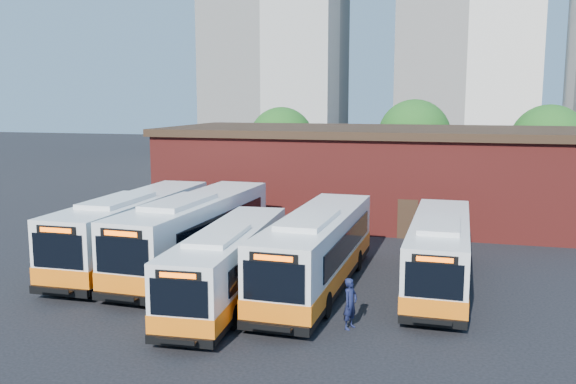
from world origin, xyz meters
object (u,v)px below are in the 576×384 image
(bus_mideast, at_px, (317,253))
(transit_worker, at_px, (350,304))
(bus_midwest, at_px, (229,267))
(bus_farwest, at_px, (135,231))
(bus_west, at_px, (195,235))
(bus_east, at_px, (440,255))

(bus_mideast, height_order, transit_worker, bus_mideast)
(bus_midwest, bearing_deg, bus_farwest, 144.43)
(bus_west, height_order, bus_mideast, bus_west)
(bus_west, bearing_deg, bus_mideast, -12.65)
(bus_west, distance_m, bus_midwest, 5.41)
(bus_farwest, bearing_deg, bus_west, -0.72)
(bus_farwest, relative_size, bus_east, 1.12)
(bus_west, relative_size, transit_worker, 7.22)
(bus_west, height_order, bus_midwest, bus_west)
(bus_midwest, distance_m, bus_east, 9.40)
(bus_farwest, distance_m, bus_west, 3.37)
(bus_mideast, xyz_separation_m, bus_east, (5.23, 1.66, -0.13))
(bus_west, relative_size, bus_midwest, 1.17)
(bus_midwest, bearing_deg, bus_east, 22.62)
(bus_mideast, bearing_deg, bus_east, 19.12)
(bus_farwest, distance_m, bus_mideast, 10.11)
(bus_west, bearing_deg, bus_midwest, -49.14)
(bus_east, relative_size, transit_worker, 6.30)
(bus_mideast, bearing_deg, bus_farwest, 171.53)
(bus_east, bearing_deg, bus_midwest, -153.10)
(bus_farwest, relative_size, bus_mideast, 1.03)
(bus_mideast, height_order, bus_east, bus_mideast)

